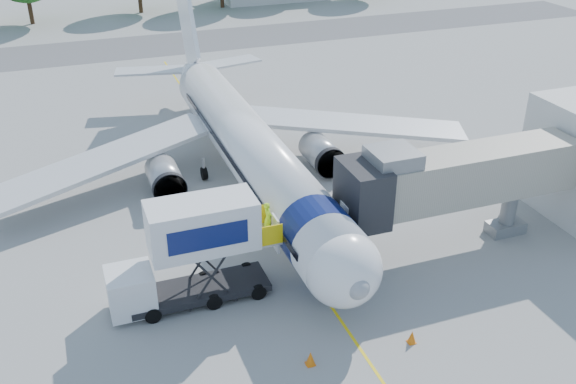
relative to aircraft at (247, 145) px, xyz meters
name	(u,v)px	position (x,y,z in m)	size (l,w,h in m)	color
ground	(268,213)	(0.00, -4.12, -2.95)	(160.00, 160.00, 0.00)	gray
guidance_line	(268,213)	(0.00, -4.12, -2.94)	(0.15, 70.00, 0.01)	yellow
taxiway_strip	(153,45)	(0.00, 37.88, -2.94)	(120.00, 10.00, 0.01)	#59595B
aircraft	(247,145)	(0.00, 0.00, 0.00)	(34.17, 37.73, 11.35)	white
jet_bridge	(448,179)	(7.99, -11.12, 1.39)	(13.90, 3.20, 6.60)	#A39D8C
catering_hiloader	(191,254)	(-6.27, -11.12, -0.19)	(8.50, 2.44, 5.50)	black
safety_cone_a	(310,358)	(-2.50, -17.44, -2.61)	(0.44, 0.44, 0.70)	orange
safety_cone_b	(412,337)	(2.41, -17.72, -2.64)	(0.41, 0.41, 0.65)	orange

